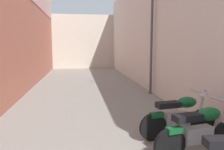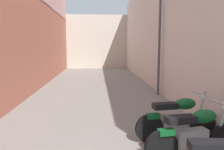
% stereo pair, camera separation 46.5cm
% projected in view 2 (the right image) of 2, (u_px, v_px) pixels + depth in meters
% --- Properties ---
extents(ground_plane, '(35.40, 35.40, 0.00)m').
position_uv_depth(ground_plane, '(97.00, 99.00, 8.44)').
color(ground_plane, gray).
extents(building_left, '(0.45, 19.40, 7.51)m').
position_uv_depth(building_left, '(30.00, 4.00, 9.70)').
color(building_left, '#B76651').
rests_on(building_left, ground).
extents(building_right, '(0.45, 19.40, 5.67)m').
position_uv_depth(building_right, '(159.00, 27.00, 10.23)').
color(building_right, beige).
rests_on(building_right, ground).
extents(building_far_end, '(8.32, 2.00, 4.67)m').
position_uv_depth(building_far_end, '(97.00, 42.00, 20.69)').
color(building_far_end, beige).
rests_on(building_far_end, ground).
extents(motorcycle_third, '(1.84, 0.58, 1.04)m').
position_uv_depth(motorcycle_third, '(195.00, 132.00, 3.93)').
color(motorcycle_third, black).
rests_on(motorcycle_third, ground).
extents(motorcycle_fourth, '(1.84, 0.58, 1.04)m').
position_uv_depth(motorcycle_fourth, '(177.00, 117.00, 4.78)').
color(motorcycle_fourth, black).
rests_on(motorcycle_fourth, ground).
extents(street_lamp, '(0.79, 0.18, 4.28)m').
position_uv_depth(street_lamp, '(157.00, 32.00, 8.91)').
color(street_lamp, '#47474C').
rests_on(street_lamp, ground).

